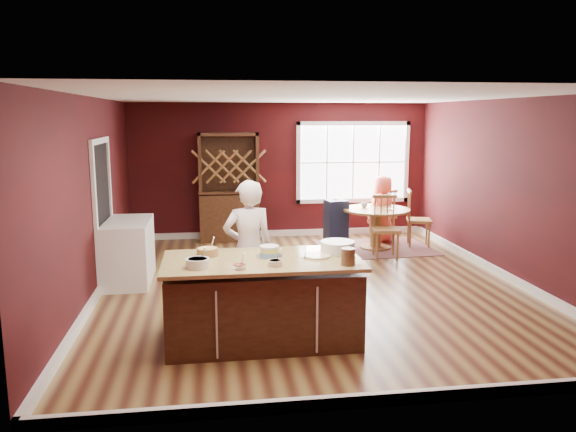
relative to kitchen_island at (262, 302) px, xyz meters
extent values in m
plane|color=olive|center=(0.89, 1.89, -0.44)|extent=(7.00, 7.00, 0.00)
plane|color=white|center=(0.89, 1.89, 2.26)|extent=(7.00, 7.00, 0.00)
plane|color=black|center=(0.89, 5.39, 0.91)|extent=(6.00, 0.00, 6.00)
plane|color=black|center=(0.89, -1.61, 0.91)|extent=(6.00, 0.00, 6.00)
plane|color=black|center=(-2.11, 1.89, 0.91)|extent=(0.00, 7.00, 7.00)
plane|color=black|center=(3.89, 1.89, 0.91)|extent=(0.00, 7.00, 7.00)
cube|color=black|center=(0.00, 0.00, -0.02)|extent=(2.05, 1.03, 0.83)
cube|color=#D4C67A|center=(0.00, 0.00, 0.46)|extent=(2.13, 1.11, 0.04)
cylinder|color=brown|center=(2.50, 4.03, -0.42)|extent=(0.58, 0.58, 0.04)
cylinder|color=brown|center=(2.50, 4.03, -0.08)|extent=(0.21, 0.21, 0.67)
cylinder|color=brown|center=(2.50, 4.03, 0.29)|extent=(1.23, 1.23, 0.04)
imported|color=beige|center=(-0.09, 0.78, 0.41)|extent=(0.67, 0.49, 1.69)
cylinder|color=white|center=(-0.68, -0.25, 0.53)|extent=(0.24, 0.24, 0.09)
cylinder|color=#8F5D35|center=(-0.58, 0.22, 0.52)|extent=(0.23, 0.23, 0.09)
cylinder|color=white|center=(-0.26, -0.38, 0.51)|extent=(0.14, 0.14, 0.05)
cylinder|color=#F5E5C3|center=(0.11, -0.29, 0.51)|extent=(0.15, 0.15, 0.06)
cylinder|color=silver|center=(0.45, -0.01, 0.55)|extent=(0.07, 0.07, 0.14)
cylinder|color=#FAE9BE|center=(0.61, 0.01, 0.49)|extent=(0.29, 0.29, 0.02)
cylinder|color=silver|center=(0.87, 0.16, 0.55)|extent=(0.38, 0.38, 0.13)
cylinder|color=brown|center=(0.86, -0.37, 0.57)|extent=(0.15, 0.15, 0.18)
cube|color=brown|center=(2.50, 4.03, -0.43)|extent=(2.10, 1.66, 0.01)
imported|color=#F35546|center=(2.77, 4.50, 0.21)|extent=(0.76, 0.67, 1.31)
cylinder|color=beige|center=(2.71, 3.92, 0.32)|extent=(0.19, 0.19, 0.01)
imported|color=silver|center=(2.31, 4.18, 0.36)|extent=(0.15, 0.15, 0.09)
cube|color=#36190E|center=(-0.17, 5.11, 0.62)|extent=(1.16, 0.48, 2.12)
cube|color=silver|center=(-1.75, 2.17, 0.02)|extent=(0.64, 0.62, 0.92)
cube|color=white|center=(-1.75, 2.81, 0.02)|extent=(0.63, 0.61, 0.92)
camera|label=1|loc=(-0.54, -5.86, 2.01)|focal=35.00mm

